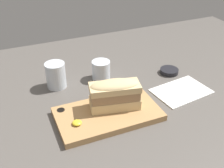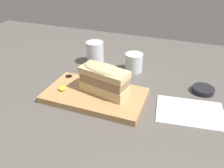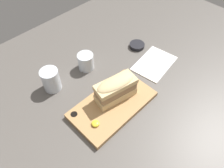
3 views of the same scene
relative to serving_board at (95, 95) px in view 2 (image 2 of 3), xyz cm
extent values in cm
cube|color=#56514C|center=(-0.12, 2.42, -2.06)|extent=(194.96, 127.53, 2.00)
cube|color=tan|center=(0.08, -0.04, 0.00)|extent=(32.83, 18.28, 2.12)
cylinder|color=black|center=(-13.78, 6.55, 0.58)|extent=(2.56, 2.56, 1.06)
cube|color=#DBBC84|center=(2.82, 1.33, 2.78)|extent=(16.91, 9.84, 3.46)
cube|color=#9E7A56|center=(2.82, 1.33, 6.01)|extent=(16.24, 9.45, 3.00)
cube|color=#DBBC84|center=(2.82, 1.33, 8.55)|extent=(16.91, 9.84, 2.07)
ellipsoid|color=#DBBC84|center=(2.82, 1.33, 9.42)|extent=(16.57, 9.64, 3.11)
ellipsoid|color=yellow|center=(-11.00, -2.20, 1.63)|extent=(2.86, 2.86, 1.14)
cylinder|color=silver|center=(-10.92, 24.25, 3.77)|extent=(7.30, 7.30, 9.67)
cylinder|color=silver|center=(-10.92, 24.25, 1.31)|extent=(6.43, 6.43, 4.35)
cylinder|color=silver|center=(6.53, 23.26, 2.65)|extent=(7.05, 7.05, 7.42)
cylinder|color=#5B141E|center=(6.53, 23.26, 2.24)|extent=(6.35, 6.35, 6.20)
cube|color=white|center=(30.13, 2.96, -0.86)|extent=(21.64, 16.30, 0.40)
cylinder|color=black|center=(33.51, 16.45, -0.17)|extent=(7.37, 7.37, 1.78)
camera|label=1|loc=(-26.55, -65.87, 55.98)|focal=45.00mm
camera|label=2|loc=(26.28, -54.14, 40.86)|focal=35.00mm
camera|label=3|loc=(-34.43, -33.90, 69.86)|focal=35.00mm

